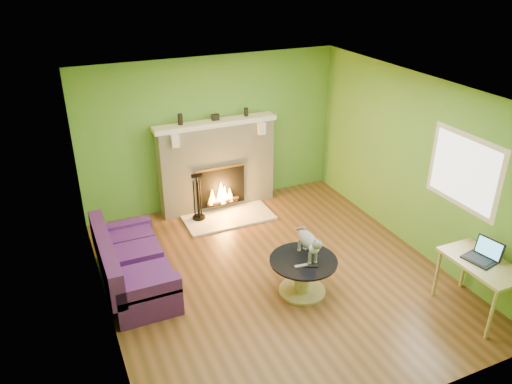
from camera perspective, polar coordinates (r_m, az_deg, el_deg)
floor at (r=7.11m, az=2.17°, el=-9.43°), size 5.00×5.00×0.00m
ceiling at (r=5.99m, az=2.59°, el=11.28°), size 5.00×5.00×0.00m
wall_back at (r=8.58m, az=-5.05°, el=6.72°), size 5.00×0.00×5.00m
wall_front at (r=4.68m, az=16.30°, el=-12.31°), size 5.00×0.00×5.00m
wall_left at (r=5.91m, az=-17.68°, el=-3.85°), size 0.00×5.00×5.00m
wall_right at (r=7.63m, az=17.73°, el=3.04°), size 0.00×5.00×5.00m
window_frame at (r=6.95m, az=22.68°, el=2.20°), size 0.00×1.20×1.20m
window_pane at (r=6.94m, az=22.64°, el=2.19°), size 0.00×1.06×1.06m
fireplace at (r=8.61m, az=-4.50°, el=3.04°), size 2.10×0.46×1.58m
hearth at (r=8.50m, az=-3.14°, el=-2.90°), size 1.50×0.75×0.03m
mantel at (r=8.32m, az=-4.64°, el=7.86°), size 2.10×0.28×0.08m
sofa at (r=6.95m, az=-14.05°, el=-8.19°), size 0.85×1.76×0.79m
coffee_table at (r=6.66m, az=5.37°, el=-9.24°), size 0.89×0.89×0.50m
desk at (r=6.70m, az=24.39°, el=-7.94°), size 0.57×0.98×0.73m
cat at (r=6.50m, az=5.93°, el=-5.83°), size 0.29×0.67×0.41m
remote_silver at (r=6.41m, az=5.19°, el=-8.40°), size 0.17×0.06×0.02m
remote_black at (r=6.42m, az=6.40°, el=-8.42°), size 0.16×0.10×0.02m
laptop at (r=6.60m, az=24.31°, el=-6.18°), size 0.37×0.40×0.26m
fire_tools at (r=8.30m, az=-6.69°, el=-0.50°), size 0.22×0.22×0.82m
mantel_vase_left at (r=8.15m, az=-8.65°, el=8.21°), size 0.08×0.08×0.18m
mantel_vase_right at (r=8.51m, az=-1.13°, el=9.12°), size 0.07×0.07×0.14m
mantel_box at (r=8.33m, az=-4.66°, el=8.52°), size 0.12×0.08×0.10m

